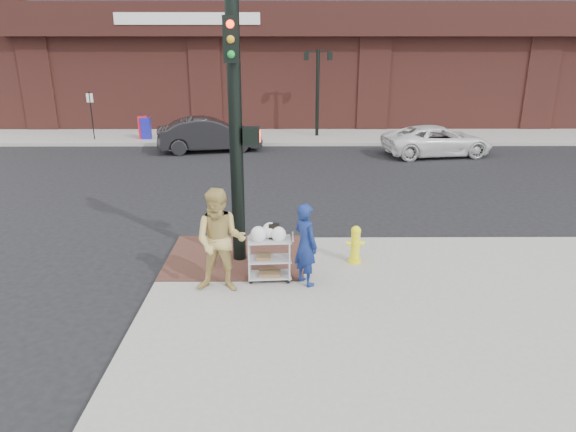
{
  "coord_description": "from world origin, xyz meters",
  "views": [
    {
      "loc": [
        0.44,
        -9.02,
        4.36
      ],
      "look_at": [
        0.5,
        0.28,
        1.25
      ],
      "focal_mm": 32.0,
      "sensor_mm": 36.0,
      "label": 1
    }
  ],
  "objects_px": {
    "pedestrian_tan": "(220,241)",
    "minivan_white": "(437,141)",
    "traffic_signal_pole": "(237,129)",
    "fire_hydrant": "(355,244)",
    "utility_cart": "(269,255)",
    "woman_blue": "(306,244)",
    "lamp_post": "(318,83)",
    "sedan_dark": "(209,135)"
  },
  "relations": [
    {
      "from": "utility_cart",
      "to": "woman_blue",
      "type": "bearing_deg",
      "value": -12.8
    },
    {
      "from": "traffic_signal_pole",
      "to": "fire_hydrant",
      "type": "xyz_separation_m",
      "value": [
        2.34,
        -0.18,
        -2.28
      ]
    },
    {
      "from": "utility_cart",
      "to": "lamp_post",
      "type": "bearing_deg",
      "value": 83.49
    },
    {
      "from": "lamp_post",
      "to": "minivan_white",
      "type": "distance_m",
      "value": 6.56
    },
    {
      "from": "utility_cart",
      "to": "fire_hydrant",
      "type": "distance_m",
      "value": 1.89
    },
    {
      "from": "lamp_post",
      "to": "fire_hydrant",
      "type": "relative_size",
      "value": 5.11
    },
    {
      "from": "woman_blue",
      "to": "lamp_post",
      "type": "bearing_deg",
      "value": -39.02
    },
    {
      "from": "sedan_dark",
      "to": "fire_hydrant",
      "type": "relative_size",
      "value": 5.58
    },
    {
      "from": "lamp_post",
      "to": "sedan_dark",
      "type": "height_order",
      "value": "lamp_post"
    },
    {
      "from": "woman_blue",
      "to": "fire_hydrant",
      "type": "distance_m",
      "value": 1.47
    },
    {
      "from": "lamp_post",
      "to": "sedan_dark",
      "type": "xyz_separation_m",
      "value": [
        -4.79,
        -3.14,
        -1.9
      ]
    },
    {
      "from": "traffic_signal_pole",
      "to": "woman_blue",
      "type": "height_order",
      "value": "traffic_signal_pole"
    },
    {
      "from": "pedestrian_tan",
      "to": "sedan_dark",
      "type": "relative_size",
      "value": 0.43
    },
    {
      "from": "traffic_signal_pole",
      "to": "utility_cart",
      "type": "height_order",
      "value": "traffic_signal_pole"
    },
    {
      "from": "pedestrian_tan",
      "to": "minivan_white",
      "type": "xyz_separation_m",
      "value": [
        7.4,
        12.5,
        -0.48
      ]
    },
    {
      "from": "sedan_dark",
      "to": "utility_cart",
      "type": "height_order",
      "value": "sedan_dark"
    },
    {
      "from": "traffic_signal_pole",
      "to": "utility_cart",
      "type": "distance_m",
      "value": 2.47
    },
    {
      "from": "minivan_white",
      "to": "fire_hydrant",
      "type": "height_order",
      "value": "minivan_white"
    },
    {
      "from": "traffic_signal_pole",
      "to": "pedestrian_tan",
      "type": "bearing_deg",
      "value": -98.9
    },
    {
      "from": "woman_blue",
      "to": "sedan_dark",
      "type": "bearing_deg",
      "value": -19.62
    },
    {
      "from": "fire_hydrant",
      "to": "traffic_signal_pole",
      "type": "bearing_deg",
      "value": 175.55
    },
    {
      "from": "woman_blue",
      "to": "utility_cart",
      "type": "bearing_deg",
      "value": 42.33
    },
    {
      "from": "pedestrian_tan",
      "to": "minivan_white",
      "type": "distance_m",
      "value": 14.53
    },
    {
      "from": "pedestrian_tan",
      "to": "fire_hydrant",
      "type": "distance_m",
      "value": 2.88
    },
    {
      "from": "pedestrian_tan",
      "to": "woman_blue",
      "type": "bearing_deg",
      "value": 13.33
    },
    {
      "from": "lamp_post",
      "to": "sedan_dark",
      "type": "distance_m",
      "value": 6.04
    },
    {
      "from": "traffic_signal_pole",
      "to": "fire_hydrant",
      "type": "distance_m",
      "value": 3.27
    },
    {
      "from": "utility_cart",
      "to": "pedestrian_tan",
      "type": "bearing_deg",
      "value": -154.27
    },
    {
      "from": "fire_hydrant",
      "to": "utility_cart",
      "type": "bearing_deg",
      "value": -154.72
    },
    {
      "from": "minivan_white",
      "to": "utility_cart",
      "type": "bearing_deg",
      "value": 142.22
    },
    {
      "from": "traffic_signal_pole",
      "to": "minivan_white",
      "type": "distance_m",
      "value": 13.41
    },
    {
      "from": "lamp_post",
      "to": "utility_cart",
      "type": "height_order",
      "value": "lamp_post"
    },
    {
      "from": "minivan_white",
      "to": "utility_cart",
      "type": "distance_m",
      "value": 13.75
    },
    {
      "from": "lamp_post",
      "to": "woman_blue",
      "type": "xyz_separation_m",
      "value": [
        -1.19,
        -16.37,
        -1.69
      ]
    },
    {
      "from": "woman_blue",
      "to": "pedestrian_tan",
      "type": "height_order",
      "value": "pedestrian_tan"
    },
    {
      "from": "lamp_post",
      "to": "pedestrian_tan",
      "type": "height_order",
      "value": "lamp_post"
    },
    {
      "from": "minivan_white",
      "to": "fire_hydrant",
      "type": "bearing_deg",
      "value": 147.45
    },
    {
      "from": "lamp_post",
      "to": "pedestrian_tan",
      "type": "xyz_separation_m",
      "value": [
        -2.7,
        -16.62,
        -1.52
      ]
    },
    {
      "from": "woman_blue",
      "to": "minivan_white",
      "type": "relative_size",
      "value": 0.35
    },
    {
      "from": "sedan_dark",
      "to": "minivan_white",
      "type": "height_order",
      "value": "sedan_dark"
    },
    {
      "from": "pedestrian_tan",
      "to": "sedan_dark",
      "type": "xyz_separation_m",
      "value": [
        -2.1,
        13.48,
        -0.38
      ]
    },
    {
      "from": "lamp_post",
      "to": "fire_hydrant",
      "type": "bearing_deg",
      "value": -90.52
    }
  ]
}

